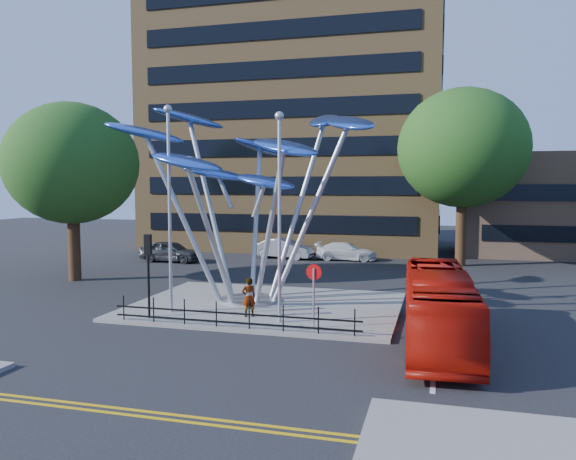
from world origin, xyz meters
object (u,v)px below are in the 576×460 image
(street_lamp_left, at_px, (169,191))
(pedestrian, at_px, (249,297))
(tree_left, at_px, (72,164))
(no_entry_sign_island, at_px, (314,285))
(traffic_light_island, at_px, (148,258))
(parked_car_left, at_px, (171,251))
(parked_car_mid, at_px, (284,249))
(leaf_sculpture, at_px, (248,157))
(street_lamp_right, at_px, (279,198))
(red_bus, at_px, (438,307))
(parked_car_right, at_px, (346,251))
(tree_right, at_px, (463,148))

(street_lamp_left, height_order, pedestrian, street_lamp_left)
(tree_left, xyz_separation_m, no_entry_sign_island, (16.00, -7.48, -4.98))
(traffic_light_island, xyz_separation_m, no_entry_sign_island, (7.00, 0.02, -0.80))
(parked_car_left, distance_m, parked_car_mid, 8.43)
(leaf_sculpture, bearing_deg, parked_car_mid, 99.52)
(street_lamp_right, bearing_deg, parked_car_left, 129.22)
(tree_left, bearing_deg, red_bus, -21.17)
(traffic_light_island, xyz_separation_m, parked_car_right, (4.96, 20.20, -1.96))
(tree_right, height_order, street_lamp_right, tree_right)
(traffic_light_island, bearing_deg, no_entry_sign_island, 0.13)
(street_lamp_right, xyz_separation_m, traffic_light_island, (-5.50, -0.50, -2.48))
(street_lamp_right, height_order, pedestrian, street_lamp_right)
(parked_car_left, xyz_separation_m, parked_car_mid, (7.45, 3.94, -0.02))
(no_entry_sign_island, bearing_deg, parked_car_mid, 108.61)
(street_lamp_right, relative_size, traffic_light_island, 2.42)
(tree_right, distance_m, no_entry_sign_island, 21.31)
(red_bus, bearing_deg, street_lamp_right, 167.61)
(tree_right, xyz_separation_m, parked_car_right, (-8.04, 0.70, -7.39))
(no_entry_sign_island, relative_size, parked_car_right, 0.55)
(leaf_sculpture, height_order, street_lamp_left, leaf_sculpture)
(tree_left, xyz_separation_m, traffic_light_island, (9.00, -7.50, -4.18))
(tree_left, distance_m, parked_car_left, 10.60)
(tree_right, xyz_separation_m, pedestrian, (-8.99, -18.45, -7.07))
(tree_right, xyz_separation_m, street_lamp_right, (-7.50, -19.00, -2.94))
(tree_left, xyz_separation_m, parked_car_left, (1.83, 8.52, -6.03))
(parked_car_left, bearing_deg, no_entry_sign_island, -136.94)
(street_lamp_left, relative_size, red_bus, 0.93)
(street_lamp_right, bearing_deg, pedestrian, 159.79)
(parked_car_left, relative_size, parked_car_right, 1.00)
(tree_left, bearing_deg, tree_right, 28.61)
(tree_right, distance_m, street_lamp_left, 22.49)
(leaf_sculpture, bearing_deg, street_lamp_left, -127.40)
(no_entry_sign_island, bearing_deg, parked_car_right, 95.78)
(traffic_light_island, bearing_deg, leaf_sculpture, 54.96)
(leaf_sculpture, relative_size, parked_car_left, 2.83)
(tree_right, xyz_separation_m, street_lamp_left, (-12.50, -18.50, -2.68))
(traffic_light_island, xyz_separation_m, parked_car_left, (-7.17, 16.02, -1.85))
(pedestrian, bearing_deg, parked_car_mid, -113.74)
(traffic_light_island, distance_m, parked_car_left, 17.65)
(no_entry_sign_island, height_order, parked_car_mid, no_entry_sign_island)
(tree_right, relative_size, no_entry_sign_island, 4.94)
(tree_left, relative_size, red_bus, 1.09)
(street_lamp_left, bearing_deg, traffic_light_island, -116.57)
(street_lamp_left, distance_m, traffic_light_island, 2.96)
(red_bus, bearing_deg, pedestrian, 165.35)
(leaf_sculpture, relative_size, street_lamp_right, 1.53)
(traffic_light_island, xyz_separation_m, parked_car_mid, (0.28, 19.97, -1.87))
(tree_right, relative_size, leaf_sculpture, 0.95)
(leaf_sculpture, xyz_separation_m, no_entry_sign_island, (4.07, -4.16, -5.06))
(tree_right, height_order, parked_car_right, tree_right)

